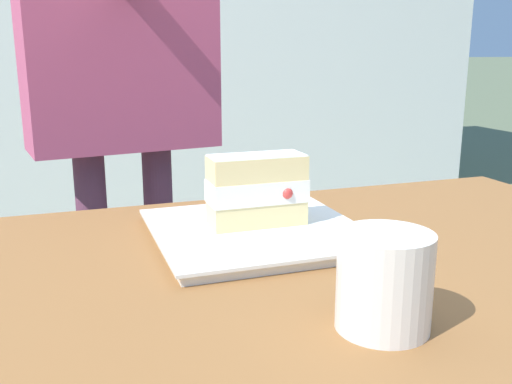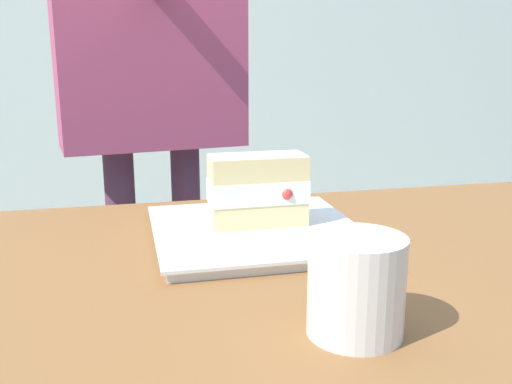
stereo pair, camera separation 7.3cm
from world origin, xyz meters
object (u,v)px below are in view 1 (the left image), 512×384
object	(u,v)px
dessert_plate	(256,232)
cake_slice	(257,190)
dessert_fork	(247,198)
coffee_cup	(384,280)
diner_person	(117,37)

from	to	relation	value
dessert_plate	cake_slice	xyz separation A→B (m)	(0.01, 0.01, 0.05)
dessert_plate	dessert_fork	world-z (taller)	dessert_plate
cake_slice	coffee_cup	size ratio (longest dim) A/B	1.45
dessert_plate	dessert_fork	distance (m)	0.19
diner_person	cake_slice	bearing A→B (deg)	-80.73
coffee_cup	dessert_fork	bearing A→B (deg)	86.84
diner_person	dessert_plate	bearing A→B (deg)	-81.34
dessert_fork	cake_slice	bearing A→B (deg)	-103.91
dessert_fork	diner_person	world-z (taller)	diner_person
cake_slice	coffee_cup	bearing A→B (deg)	-86.18
dessert_fork	diner_person	bearing A→B (deg)	108.08
coffee_cup	diner_person	xyz separation A→B (m)	(-0.12, 0.90, 0.22)
coffee_cup	cake_slice	bearing A→B (deg)	93.82
dessert_plate	coffee_cup	xyz separation A→B (m)	(0.02, -0.27, 0.04)
dessert_plate	dessert_fork	bearing A→B (deg)	75.36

